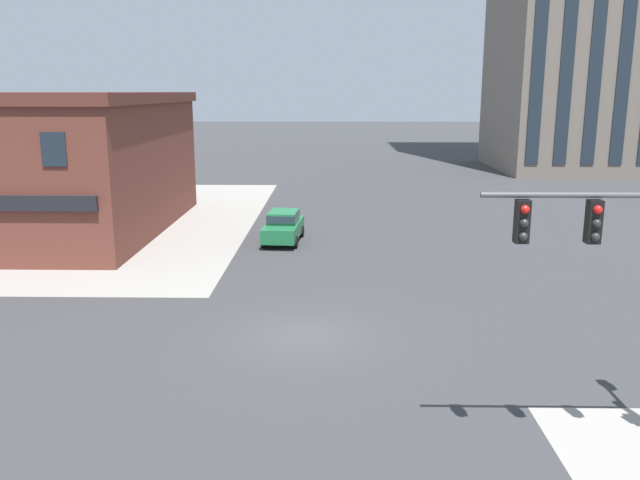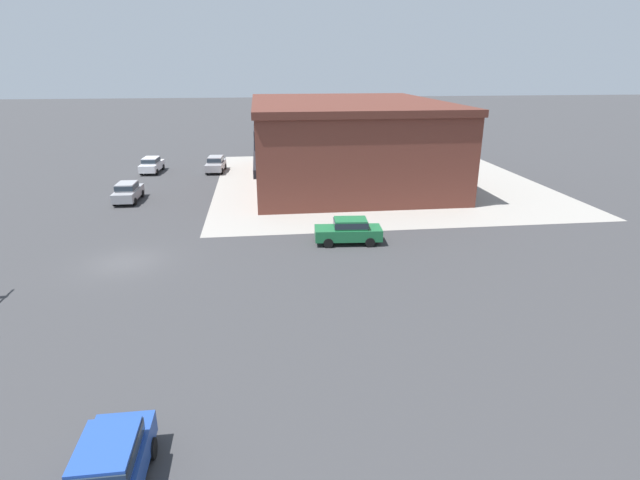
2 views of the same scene
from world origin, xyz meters
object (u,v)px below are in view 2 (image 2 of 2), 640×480
(car_main_southbound_far, at_px, (108,469))
(car_cross_eastbound, at_px, (152,164))
(car_parked_curb, at_px, (349,230))
(car_main_northbound_far, at_px, (216,163))
(car_cross_westbound, at_px, (128,191))

(car_main_southbound_far, distance_m, car_cross_eastbound, 45.46)
(car_cross_eastbound, relative_size, car_parked_curb, 1.00)
(car_parked_curb, bearing_deg, car_main_southbound_far, -27.41)
(car_main_southbound_far, distance_m, car_parked_curb, 21.97)
(car_main_southbound_far, bearing_deg, car_main_northbound_far, -179.44)
(car_main_northbound_far, relative_size, car_main_southbound_far, 1.02)
(car_main_northbound_far, height_order, car_main_southbound_far, same)
(car_cross_eastbound, height_order, car_parked_curb, same)
(car_cross_westbound, height_order, car_parked_curb, same)
(car_cross_eastbound, bearing_deg, car_main_northbound_far, 86.71)
(car_cross_eastbound, relative_size, car_cross_westbound, 1.02)
(car_parked_curb, bearing_deg, car_cross_westbound, -126.84)
(car_main_northbound_far, bearing_deg, car_cross_westbound, -28.68)
(car_main_northbound_far, distance_m, car_cross_eastbound, 6.99)
(car_main_southbound_far, bearing_deg, car_parked_curb, 152.59)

